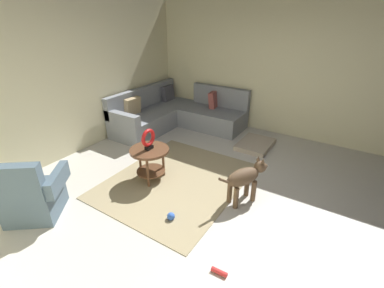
# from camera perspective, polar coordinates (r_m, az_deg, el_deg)

# --- Properties ---
(ground_plane) EXTENTS (6.00, 6.00, 0.10)m
(ground_plane) POSITION_cam_1_polar(r_m,az_deg,el_deg) (3.90, 3.98, -12.56)
(ground_plane) COLOR beige
(wall_back) EXTENTS (6.00, 0.12, 2.70)m
(wall_back) POSITION_cam_1_polar(r_m,az_deg,el_deg) (5.22, -25.72, 12.22)
(wall_back) COLOR beige
(wall_back) RESTS_ON ground_plane
(wall_right) EXTENTS (0.12, 6.00, 2.70)m
(wall_right) POSITION_cam_1_polar(r_m,az_deg,el_deg) (5.91, 18.84, 14.74)
(wall_right) COLOR beige
(wall_right) RESTS_ON ground_plane
(area_rug) EXTENTS (2.30, 1.90, 0.01)m
(area_rug) POSITION_cam_1_polar(r_m,az_deg,el_deg) (4.27, -3.33, -7.76)
(area_rug) COLOR tan
(area_rug) RESTS_ON ground_plane
(sectional_couch) EXTENTS (2.20, 2.25, 0.88)m
(sectional_couch) POSITION_cam_1_polar(r_m,az_deg,el_deg) (6.17, -3.40, 6.31)
(sectional_couch) COLOR gray
(sectional_couch) RESTS_ON ground_plane
(armchair) EXTENTS (0.97, 1.00, 0.88)m
(armchair) POSITION_cam_1_polar(r_m,az_deg,el_deg) (3.98, -31.28, -9.41)
(armchair) COLOR #4C6070
(armchair) RESTS_ON ground_plane
(side_table) EXTENTS (0.60, 0.60, 0.54)m
(side_table) POSITION_cam_1_polar(r_m,az_deg,el_deg) (4.14, -9.04, -2.57)
(side_table) COLOR brown
(side_table) RESTS_ON ground_plane
(torus_sculpture) EXTENTS (0.28, 0.08, 0.33)m
(torus_sculpture) POSITION_cam_1_polar(r_m,az_deg,el_deg) (4.01, -9.33, 1.12)
(torus_sculpture) COLOR black
(torus_sculpture) RESTS_ON side_table
(dog_bed_mat) EXTENTS (0.80, 0.60, 0.09)m
(dog_bed_mat) POSITION_cam_1_polar(r_m,az_deg,el_deg) (5.44, 13.40, -0.07)
(dog_bed_mat) COLOR #B2A38E
(dog_bed_mat) RESTS_ON ground_plane
(dog) EXTENTS (0.78, 0.45, 0.63)m
(dog) POSITION_cam_1_polar(r_m,az_deg,el_deg) (3.72, 11.37, -7.09)
(dog) COLOR brown
(dog) RESTS_ON ground_plane
(dog_toy_ball) EXTENTS (0.10, 0.10, 0.10)m
(dog_toy_ball) POSITION_cam_1_polar(r_m,az_deg,el_deg) (3.54, -4.54, -15.20)
(dog_toy_ball) COLOR blue
(dog_toy_ball) RESTS_ON ground_plane
(dog_toy_rope) EXTENTS (0.06, 0.17, 0.05)m
(dog_toy_rope) POSITION_cam_1_polar(r_m,az_deg,el_deg) (3.02, 5.86, -25.61)
(dog_toy_rope) COLOR red
(dog_toy_rope) RESTS_ON ground_plane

